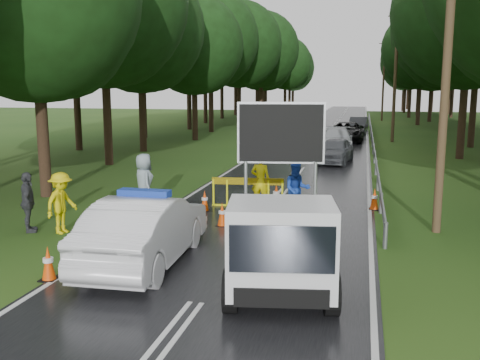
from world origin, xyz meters
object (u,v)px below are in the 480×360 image
(queue_car_second, at_px, (336,139))
(queue_car_first, at_px, (335,151))
(barrier, at_px, (248,185))
(queue_car_fourth, at_px, (358,125))
(work_truck, at_px, (280,240))
(civilian, at_px, (297,189))
(queue_car_third, at_px, (347,132))
(police_sedan, at_px, (146,230))
(officer, at_px, (260,181))

(queue_car_second, bearing_deg, queue_car_first, -89.52)
(barrier, relative_size, queue_car_fourth, 0.57)
(work_truck, bearing_deg, barrier, 97.94)
(work_truck, bearing_deg, civilian, 84.48)
(work_truck, bearing_deg, queue_car_third, 79.93)
(civilian, bearing_deg, barrier, 135.71)
(work_truck, xyz_separation_m, queue_car_third, (0.37, 30.86, -0.29))
(police_sedan, bearing_deg, queue_car_first, -103.05)
(queue_car_first, distance_m, queue_car_third, 12.00)
(police_sedan, distance_m, work_truck, 3.40)
(civilian, bearing_deg, work_truck, -102.80)
(police_sedan, bearing_deg, queue_car_second, -99.87)
(queue_car_second, height_order, queue_car_fourth, queue_car_second)
(police_sedan, distance_m, queue_car_first, 18.44)
(queue_car_first, bearing_deg, civilian, -85.25)
(police_sedan, distance_m, queue_car_second, 24.33)
(police_sedan, relative_size, civilian, 2.82)
(civilian, relative_size, queue_car_first, 0.44)
(barrier, bearing_deg, queue_car_third, 77.06)
(officer, height_order, queue_car_second, officer)
(queue_car_second, bearing_deg, police_sedan, -99.31)
(queue_car_first, bearing_deg, work_truck, -83.13)
(queue_car_first, height_order, queue_car_third, queue_car_third)
(police_sedan, xyz_separation_m, queue_car_fourth, (4.46, 38.01, -0.10))
(work_truck, relative_size, queue_car_second, 0.99)
(work_truck, height_order, queue_car_first, work_truck)
(work_truck, height_order, barrier, work_truck)
(officer, distance_m, queue_car_second, 17.62)
(barrier, relative_size, civilian, 1.40)
(civilian, distance_m, queue_car_third, 24.63)
(queue_car_second, bearing_deg, work_truck, -91.49)
(queue_car_first, distance_m, queue_car_fourth, 19.93)
(queue_car_fourth, bearing_deg, queue_car_third, -91.44)
(police_sedan, bearing_deg, civilian, -120.01)
(police_sedan, relative_size, queue_car_fourth, 1.16)
(officer, height_order, queue_car_first, officer)
(barrier, xyz_separation_m, queue_car_second, (2.15, 17.66, -0.05))
(police_sedan, relative_size, work_truck, 1.00)
(queue_car_second, distance_m, queue_car_third, 6.02)
(civilian, xyz_separation_m, queue_car_fourth, (1.56, 32.51, -0.17))
(police_sedan, xyz_separation_m, barrier, (1.07, 6.46, -0.04))
(barrier, relative_size, officer, 1.33)
(queue_car_second, bearing_deg, civilian, -92.71)
(queue_car_first, relative_size, queue_car_third, 0.77)
(work_truck, distance_m, queue_car_fourth, 38.78)
(work_truck, height_order, queue_car_fourth, work_truck)
(barrier, xyz_separation_m, queue_car_third, (2.62, 23.66, -0.05))
(queue_car_second, distance_m, queue_car_fourth, 13.96)
(police_sedan, distance_m, queue_car_fourth, 38.27)
(queue_car_second, bearing_deg, officer, -97.33)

